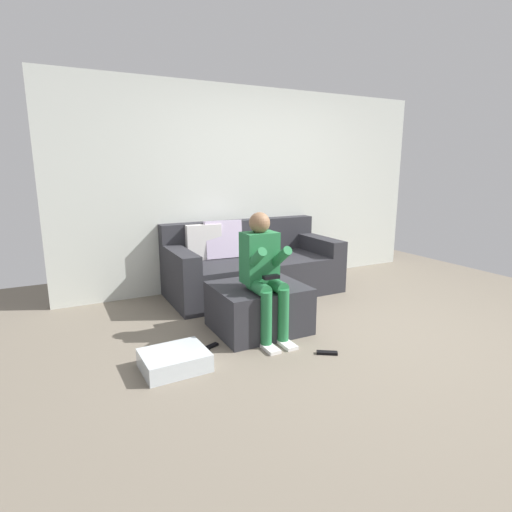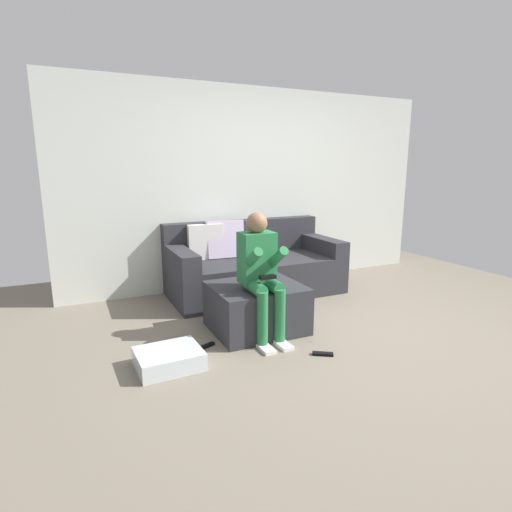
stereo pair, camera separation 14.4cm
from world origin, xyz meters
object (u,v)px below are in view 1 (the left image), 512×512
(storage_bin, at_px, (174,360))
(remote_under_side_table, at_px, (165,369))
(remote_near_ottoman, at_px, (327,353))
(remote_by_storage_bin, at_px, (209,347))
(person_seated, at_px, (264,268))
(ottoman, at_px, (258,307))
(couch_sectional, at_px, (251,267))

(storage_bin, xyz_separation_m, remote_under_side_table, (-0.07, 0.01, -0.06))
(remote_near_ottoman, distance_m, remote_by_storage_bin, 0.97)
(person_seated, xyz_separation_m, remote_by_storage_bin, (-0.52, -0.01, -0.62))
(remote_by_storage_bin, height_order, remote_under_side_table, same)
(ottoman, height_order, person_seated, person_seated)
(couch_sectional, relative_size, remote_under_side_table, 13.06)
(storage_bin, relative_size, remote_near_ottoman, 2.85)
(person_seated, xyz_separation_m, storage_bin, (-0.87, -0.22, -0.56))
(ottoman, relative_size, remote_by_storage_bin, 4.62)
(remote_near_ottoman, bearing_deg, storage_bin, -163.02)
(person_seated, bearing_deg, storage_bin, -165.91)
(person_seated, xyz_separation_m, remote_near_ottoman, (0.29, -0.55, -0.62))
(storage_bin, height_order, remote_under_side_table, storage_bin)
(person_seated, height_order, storage_bin, person_seated)
(person_seated, relative_size, remote_by_storage_bin, 6.34)
(couch_sectional, height_order, remote_by_storage_bin, couch_sectional)
(remote_near_ottoman, bearing_deg, couch_sectional, 116.54)
(person_seated, bearing_deg, remote_near_ottoman, -61.87)
(storage_bin, height_order, remote_near_ottoman, storage_bin)
(ottoman, height_order, remote_near_ottoman, ottoman)
(person_seated, bearing_deg, remote_under_side_table, -167.42)
(remote_near_ottoman, distance_m, remote_under_side_table, 1.28)
(ottoman, distance_m, remote_near_ottoman, 0.78)
(person_seated, relative_size, remote_near_ottoman, 6.59)
(storage_bin, relative_size, remote_by_storage_bin, 2.74)
(remote_under_side_table, bearing_deg, remote_by_storage_bin, 13.14)
(couch_sectional, bearing_deg, remote_by_storage_bin, -128.94)
(couch_sectional, relative_size, storage_bin, 4.21)
(storage_bin, bearing_deg, remote_under_side_table, 173.79)
(remote_by_storage_bin, bearing_deg, ottoman, -3.66)
(ottoman, bearing_deg, storage_bin, -157.00)
(remote_by_storage_bin, bearing_deg, person_seated, -20.25)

